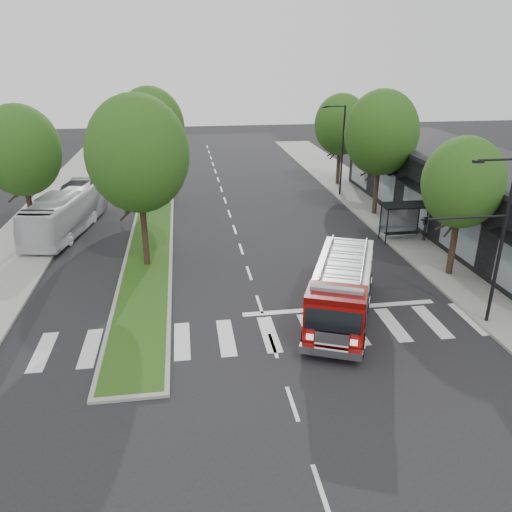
# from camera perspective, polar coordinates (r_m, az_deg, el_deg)

# --- Properties ---
(ground) EXTENTS (140.00, 140.00, 0.00)m
(ground) POSITION_cam_1_polar(r_m,az_deg,el_deg) (25.91, 0.39, -5.54)
(ground) COLOR black
(ground) RESTS_ON ground
(sidewalk_right) EXTENTS (5.00, 80.00, 0.15)m
(sidewalk_right) POSITION_cam_1_polar(r_m,az_deg,el_deg) (38.31, 16.84, 2.94)
(sidewalk_right) COLOR gray
(sidewalk_right) RESTS_ON ground
(sidewalk_left) EXTENTS (5.00, 80.00, 0.15)m
(sidewalk_left) POSITION_cam_1_polar(r_m,az_deg,el_deg) (36.48, -25.37, 0.76)
(sidewalk_left) COLOR gray
(sidewalk_left) RESTS_ON ground
(median) EXTENTS (3.00, 50.00, 0.15)m
(median) POSITION_cam_1_polar(r_m,az_deg,el_deg) (42.47, -11.44, 5.30)
(median) COLOR gray
(median) RESTS_ON ground
(storefront_row) EXTENTS (8.00, 30.00, 5.00)m
(storefront_row) POSITION_cam_1_polar(r_m,az_deg,el_deg) (39.75, 23.15, 6.44)
(storefront_row) COLOR black
(storefront_row) RESTS_ON ground
(bus_shelter) EXTENTS (3.20, 1.60, 2.61)m
(bus_shelter) POSITION_cam_1_polar(r_m,az_deg,el_deg) (35.59, 16.49, 4.88)
(bus_shelter) COLOR black
(bus_shelter) RESTS_ON ground
(tree_right_near) EXTENTS (4.40, 4.40, 8.05)m
(tree_right_near) POSITION_cam_1_polar(r_m,az_deg,el_deg) (29.62, 22.56, 7.71)
(tree_right_near) COLOR black
(tree_right_near) RESTS_ON ground
(tree_right_mid) EXTENTS (5.60, 5.60, 9.72)m
(tree_right_mid) POSITION_cam_1_polar(r_m,az_deg,el_deg) (40.03, 14.14, 13.49)
(tree_right_mid) COLOR black
(tree_right_mid) RESTS_ON ground
(tree_right_far) EXTENTS (5.00, 5.00, 8.73)m
(tree_right_far) POSITION_cam_1_polar(r_m,az_deg,el_deg) (49.43, 9.68, 14.58)
(tree_right_far) COLOR black
(tree_right_far) RESTS_ON ground
(tree_median_near) EXTENTS (5.80, 5.80, 10.16)m
(tree_median_near) POSITION_cam_1_polar(r_m,az_deg,el_deg) (29.26, -13.37, 11.26)
(tree_median_near) COLOR black
(tree_median_near) RESTS_ON ground
(tree_median_far) EXTENTS (5.60, 5.60, 9.72)m
(tree_median_far) POSITION_cam_1_polar(r_m,az_deg,el_deg) (43.11, -11.99, 14.24)
(tree_median_far) COLOR black
(tree_median_far) RESTS_ON ground
(tree_left_mid) EXTENTS (5.20, 5.20, 9.16)m
(tree_left_mid) POSITION_cam_1_polar(r_m,az_deg,el_deg) (36.70, -25.34, 10.83)
(tree_left_mid) COLOR black
(tree_left_mid) RESTS_ON ground
(streetlight_right_near) EXTENTS (4.08, 0.22, 8.00)m
(streetlight_right_near) POSITION_cam_1_polar(r_m,az_deg,el_deg) (24.39, 24.75, 2.47)
(streetlight_right_near) COLOR black
(streetlight_right_near) RESTS_ON ground
(streetlight_right_far) EXTENTS (2.11, 0.20, 8.00)m
(streetlight_right_far) POSITION_cam_1_polar(r_m,az_deg,el_deg) (45.51, 9.69, 12.23)
(streetlight_right_far) COLOR black
(streetlight_right_far) RESTS_ON ground
(fire_engine) EXTENTS (5.71, 8.97, 3.00)m
(fire_engine) POSITION_cam_1_polar(r_m,az_deg,el_deg) (24.44, 9.76, -3.90)
(fire_engine) COLOR #600605
(fire_engine) RESTS_ON ground
(city_bus) EXTENTS (4.37, 11.13, 3.02)m
(city_bus) POSITION_cam_1_polar(r_m,az_deg,el_deg) (38.47, -20.85, 4.76)
(city_bus) COLOR silver
(city_bus) RESTS_ON ground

